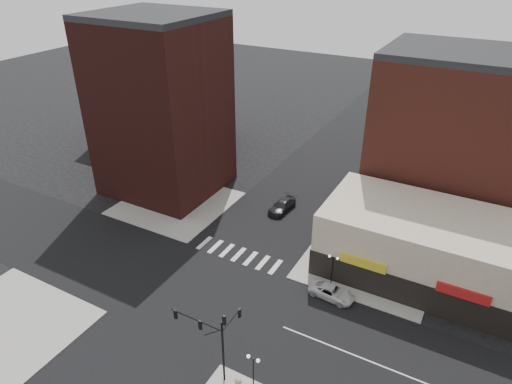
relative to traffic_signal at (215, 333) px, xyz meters
The scene contains 14 objects.
ground 11.76m from the traffic_signal, 132.74° to the left, with size 240.00×240.00×0.00m, color black.
road_ew 11.76m from the traffic_signal, 132.74° to the left, with size 200.00×14.00×0.02m, color black.
road_ns 11.76m from the traffic_signal, 132.74° to the left, with size 14.00×200.00×0.02m, color black.
sidewalk_nw 31.55m from the traffic_signal, 134.23° to the left, with size 15.00×15.00×0.12m, color gray.
sidewalk_ne 23.99m from the traffic_signal, 71.98° to the left, with size 15.00×15.00×0.12m, color gray.
building_nw 37.93m from the traffic_signal, 134.90° to the left, with size 16.00×15.00×25.00m, color #3D1613.
building_nw_low 57.36m from the traffic_signal, 133.17° to the left, with size 20.00×18.00×12.00m, color #3D1613.
building_ne_midrise 39.60m from the traffic_signal, 72.51° to the left, with size 18.00×15.00×22.00m, color maroon.
building_ne_row 26.71m from the traffic_signal, 58.92° to the left, with size 24.20×12.20×8.00m.
traffic_signal is the anchor object (origin of this frame).
street_lamp_se_a 4.12m from the traffic_signal, ahead, with size 1.22×0.32×4.16m.
street_lamp_ne 16.62m from the traffic_signal, 73.25° to the left, with size 1.22×0.32×4.16m.
white_suv 15.91m from the traffic_signal, 69.28° to the left, with size 2.29×4.96×1.38m, color silver.
dark_sedan_north 29.30m from the traffic_signal, 104.41° to the left, with size 2.19×5.38×1.56m, color black.
Camera 1 is at (23.68, -30.62, 34.03)m, focal length 32.00 mm.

